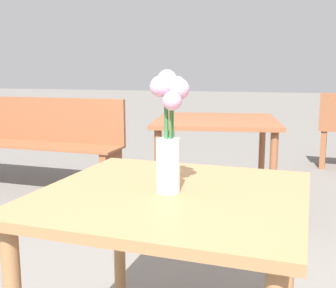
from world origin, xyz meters
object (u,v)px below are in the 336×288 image
at_px(table_back, 216,133).
at_px(table_front, 172,222).
at_px(flower_vase, 168,129).
at_px(bench_near, 27,139).

bearing_deg(table_back, table_front, -84.79).
distance_m(table_front, table_back, 1.79).
bearing_deg(table_back, flower_vase, -85.16).
relative_size(flower_vase, table_back, 0.38).
height_order(flower_vase, table_back, flower_vase).
relative_size(table_front, flower_vase, 2.27).
bearing_deg(bench_near, flower_vase, -46.51).
bearing_deg(flower_vase, bench_near, 133.49).
bearing_deg(bench_near, table_front, -46.21).
bearing_deg(flower_vase, table_back, 94.84).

